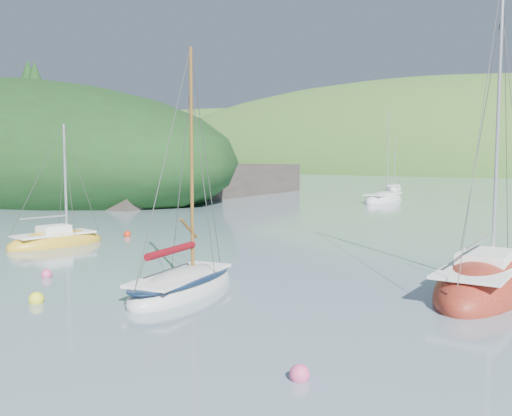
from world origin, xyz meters
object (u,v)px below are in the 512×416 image
Objects in this scene: sloop_red at (486,285)px; distant_sloop_a at (383,200)px; daysailer_white at (183,286)px; sailboat_yellow at (56,242)px; distant_sloop_c at (394,189)px.

distant_sloop_a is (-19.95, 32.46, -0.05)m from sloop_red.
sloop_red is 38.11m from distant_sloop_a.
daysailer_white is 12.71m from sailboat_yellow.
sailboat_yellow is 0.84× the size of distant_sloop_c.
sailboat_yellow is 0.68× the size of distant_sloop_a.
distant_sloop_c is (-8.06, 19.24, -0.02)m from distant_sloop_a.
sailboat_yellow is at bearing 151.21° from daysailer_white.
sailboat_yellow is at bearing -103.87° from distant_sloop_c.
distant_sloop_c is (-20.12, 58.28, -0.05)m from daysailer_white.
sloop_red is 1.76× the size of sailboat_yellow.
daysailer_white is 0.74× the size of sloop_red.
sailboat_yellow is (-20.26, -3.66, -0.05)m from sloop_red.
distant_sloop_c is at bearing 112.80° from sloop_red.
sailboat_yellow is (-12.37, 2.90, -0.04)m from daysailer_white.
sailboat_yellow is 36.13m from distant_sloop_a.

